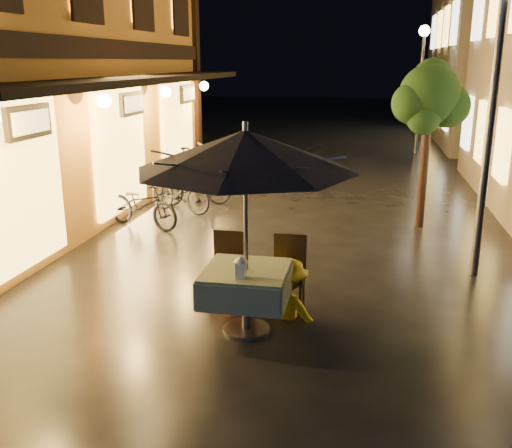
% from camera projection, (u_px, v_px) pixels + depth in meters
% --- Properties ---
extents(ground, '(90.00, 90.00, 0.00)m').
position_uv_depth(ground, '(251.00, 314.00, 7.21)').
color(ground, black).
rests_on(ground, ground).
extents(west_building, '(5.90, 11.40, 7.40)m').
position_uv_depth(west_building, '(2.00, 27.00, 11.02)').
color(west_building, gold).
rests_on(west_building, ground).
extents(street_tree, '(1.43, 1.20, 3.15)m').
position_uv_depth(street_tree, '(430.00, 99.00, 10.36)').
color(street_tree, black).
rests_on(street_tree, ground).
extents(streetlamp_near, '(0.36, 0.36, 4.23)m').
position_uv_depth(streetlamp_near, '(496.00, 74.00, 7.75)').
color(streetlamp_near, '#59595E').
rests_on(streetlamp_near, ground).
extents(streetlamp_far, '(0.36, 0.36, 4.23)m').
position_uv_depth(streetlamp_far, '(422.00, 66.00, 19.08)').
color(streetlamp_far, '#59595E').
rests_on(streetlamp_far, ground).
extents(cafe_table, '(0.99, 0.99, 0.78)m').
position_uv_depth(cafe_table, '(246.00, 285.00, 6.61)').
color(cafe_table, '#59595E').
rests_on(cafe_table, ground).
extents(patio_umbrella, '(2.49, 2.49, 2.46)m').
position_uv_depth(patio_umbrella, '(245.00, 151.00, 6.18)').
color(patio_umbrella, '#59595E').
rests_on(patio_umbrella, ground).
extents(cafe_chair_left, '(0.42, 0.42, 0.97)m').
position_uv_depth(cafe_chair_left, '(228.00, 265.00, 7.39)').
color(cafe_chair_left, black).
rests_on(cafe_chair_left, ground).
extents(cafe_chair_right, '(0.42, 0.42, 0.97)m').
position_uv_depth(cafe_chair_right, '(289.00, 269.00, 7.25)').
color(cafe_chair_right, black).
rests_on(cafe_chair_right, ground).
extents(table_lantern, '(0.16, 0.16, 0.25)m').
position_uv_depth(table_lantern, '(241.00, 266.00, 6.27)').
color(table_lantern, white).
rests_on(table_lantern, cafe_table).
extents(person_orange, '(0.69, 0.54, 1.41)m').
position_uv_depth(person_orange, '(230.00, 256.00, 7.21)').
color(person_orange, '#EA3B0E').
rests_on(person_orange, ground).
extents(person_yellow, '(1.05, 0.79, 1.44)m').
position_uv_depth(person_yellow, '(288.00, 261.00, 7.01)').
color(person_yellow, yellow).
rests_on(person_yellow, ground).
extents(bicycle_0, '(1.80, 1.16, 0.89)m').
position_uv_depth(bicycle_0, '(142.00, 204.00, 10.88)').
color(bicycle_0, black).
rests_on(bicycle_0, ground).
extents(bicycle_1, '(1.63, 1.01, 0.95)m').
position_uv_depth(bicycle_1, '(179.00, 190.00, 11.96)').
color(bicycle_1, black).
rests_on(bicycle_1, ground).
extents(bicycle_2, '(1.69, 1.04, 0.84)m').
position_uv_depth(bicycle_2, '(195.00, 187.00, 12.56)').
color(bicycle_2, black).
rests_on(bicycle_2, ground).
extents(bicycle_3, '(1.82, 1.12, 1.06)m').
position_uv_depth(bicycle_3, '(196.00, 168.00, 14.17)').
color(bicycle_3, black).
rests_on(bicycle_3, ground).
extents(bicycle_4, '(2.02, 1.38, 1.00)m').
position_uv_depth(bicycle_4, '(216.00, 163.00, 15.08)').
color(bicycle_4, black).
rests_on(bicycle_4, ground).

